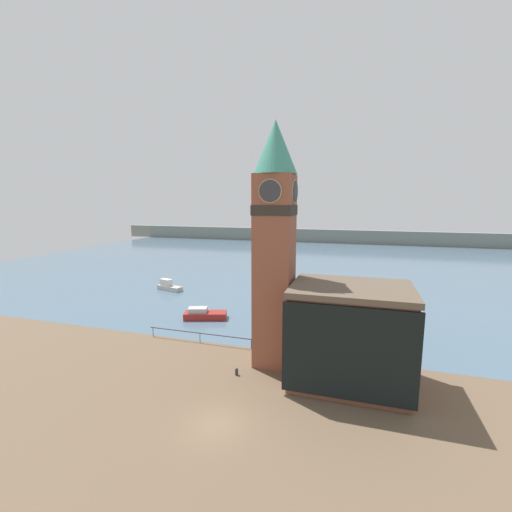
% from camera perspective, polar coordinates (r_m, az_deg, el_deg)
% --- Properties ---
extents(ground_plane, '(160.00, 160.00, 0.00)m').
position_cam_1_polar(ground_plane, '(26.79, -6.60, -26.14)').
color(ground_plane, brown).
extents(water, '(160.00, 120.00, 0.00)m').
position_cam_1_polar(water, '(94.56, 11.23, -0.54)').
color(water, slate).
rests_on(water, ground_plane).
extents(far_shoreline, '(180.00, 3.00, 5.00)m').
position_cam_1_polar(far_shoreline, '(133.79, 13.00, 3.24)').
color(far_shoreline, gray).
rests_on(far_shoreline, water).
extents(pier_railing, '(12.55, 0.08, 1.09)m').
position_cam_1_polar(pier_railing, '(39.25, -9.34, -12.69)').
color(pier_railing, '#333338').
rests_on(pier_railing, ground_plane).
extents(clock_tower, '(3.91, 3.91, 22.51)m').
position_cam_1_polar(clock_tower, '(31.39, 3.13, 2.69)').
color(clock_tower, brown).
rests_on(clock_tower, ground_plane).
extents(pier_building, '(10.04, 7.81, 8.47)m').
position_cam_1_polar(pier_building, '(30.86, 15.33, -12.50)').
color(pier_building, brown).
rests_on(pier_building, ground_plane).
extents(boat_near, '(5.92, 3.65, 1.52)m').
position_cam_1_polar(boat_near, '(46.68, -8.65, -9.60)').
color(boat_near, maroon).
rests_on(boat_near, water).
extents(boat_far, '(5.09, 2.75, 1.88)m').
position_cam_1_polar(boat_far, '(62.55, -14.35, -4.90)').
color(boat_far, '#B7B2A8').
rests_on(boat_far, water).
extents(mooring_bollard_near, '(0.29, 0.29, 0.65)m').
position_cam_1_polar(mooring_bollard_near, '(32.47, -3.26, -18.62)').
color(mooring_bollard_near, '#2D2D33').
rests_on(mooring_bollard_near, ground_plane).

